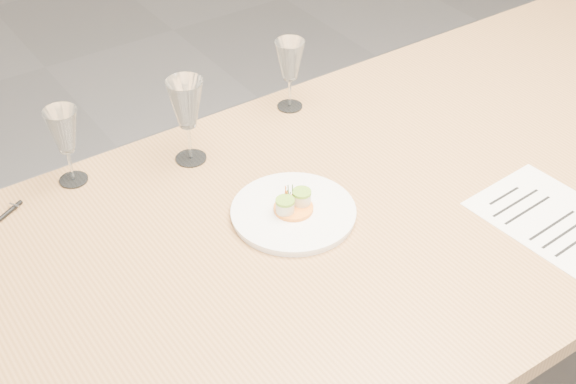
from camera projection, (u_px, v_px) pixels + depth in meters
dining_table at (377, 224)px, 1.76m from camera, size 2.40×1.00×0.75m
dinner_plate at (294, 211)px, 1.67m from camera, size 0.26×0.26×0.07m
recipe_sheet at (550, 217)px, 1.68m from camera, size 0.25×0.31×0.00m
wine_glass_0 at (64, 133)px, 1.70m from camera, size 0.07×0.07×0.18m
wine_glass_1 at (186, 106)px, 1.75m from camera, size 0.08×0.08×0.21m
wine_glass_2 at (290, 62)px, 1.94m from camera, size 0.07×0.07×0.18m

